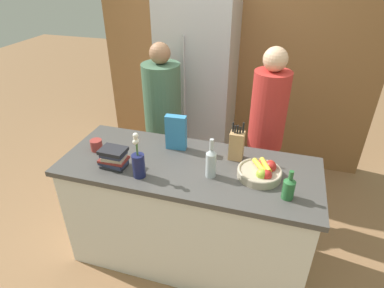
# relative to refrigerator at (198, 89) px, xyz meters

# --- Properties ---
(ground_plane) EXTENTS (14.00, 14.00, 0.00)m
(ground_plane) POSITION_rel_refrigerator_xyz_m (0.31, -1.35, -0.96)
(ground_plane) COLOR #936B47
(kitchen_island) EXTENTS (1.87, 0.74, 0.92)m
(kitchen_island) POSITION_rel_refrigerator_xyz_m (0.31, -1.35, -0.50)
(kitchen_island) COLOR silver
(kitchen_island) RESTS_ON ground_plane
(back_wall_wood) EXTENTS (3.07, 0.12, 2.60)m
(back_wall_wood) POSITION_rel_refrigerator_xyz_m (0.31, 0.36, 0.34)
(back_wall_wood) COLOR olive
(back_wall_wood) RESTS_ON ground_plane
(refrigerator) EXTENTS (0.75, 0.62, 1.92)m
(refrigerator) POSITION_rel_refrigerator_xyz_m (0.00, 0.00, 0.00)
(refrigerator) COLOR #B7B7BC
(refrigerator) RESTS_ON ground_plane
(fruit_bowl) EXTENTS (0.30, 0.30, 0.11)m
(fruit_bowl) POSITION_rel_refrigerator_xyz_m (0.82, -1.35, -0.00)
(fruit_bowl) COLOR tan
(fruit_bowl) RESTS_ON kitchen_island
(knife_block) EXTENTS (0.10, 0.09, 0.29)m
(knife_block) POSITION_rel_refrigerator_xyz_m (0.62, -1.17, 0.07)
(knife_block) COLOR tan
(knife_block) RESTS_ON kitchen_island
(flower_vase) EXTENTS (0.08, 0.08, 0.34)m
(flower_vase) POSITION_rel_refrigerator_xyz_m (0.03, -1.58, 0.07)
(flower_vase) COLOR #191E4C
(flower_vase) RESTS_ON kitchen_island
(cereal_box) EXTENTS (0.16, 0.07, 0.28)m
(cereal_box) POSITION_rel_refrigerator_xyz_m (0.15, -1.16, 0.09)
(cereal_box) COLOR teal
(cereal_box) RESTS_ON kitchen_island
(coffee_mug) EXTENTS (0.10, 0.11, 0.09)m
(coffee_mug) POSITION_rel_refrigerator_xyz_m (-0.43, -1.36, -0.00)
(coffee_mug) COLOR #99332D
(coffee_mug) RESTS_ON kitchen_island
(book_stack) EXTENTS (0.20, 0.15, 0.14)m
(book_stack) POSITION_rel_refrigerator_xyz_m (-0.19, -1.52, 0.03)
(book_stack) COLOR #232328
(book_stack) RESTS_ON kitchen_island
(bottle_oil) EXTENTS (0.08, 0.08, 0.20)m
(bottle_oil) POSITION_rel_refrigerator_xyz_m (1.00, -1.52, 0.04)
(bottle_oil) COLOR #286633
(bottle_oil) RESTS_ON kitchen_island
(bottle_vinegar) EXTENTS (0.07, 0.07, 0.29)m
(bottle_vinegar) POSITION_rel_refrigerator_xyz_m (0.49, -1.44, 0.07)
(bottle_vinegar) COLOR #B2BCC1
(bottle_vinegar) RESTS_ON kitchen_island
(person_at_sink) EXTENTS (0.35, 0.35, 1.59)m
(person_at_sink) POSITION_rel_refrigerator_xyz_m (-0.17, -0.62, -0.07)
(person_at_sink) COLOR #383842
(person_at_sink) RESTS_ON ground_plane
(person_in_blue) EXTENTS (0.30, 0.30, 1.63)m
(person_in_blue) POSITION_rel_refrigerator_xyz_m (0.79, -0.69, -0.03)
(person_in_blue) COLOR #383842
(person_in_blue) RESTS_ON ground_plane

